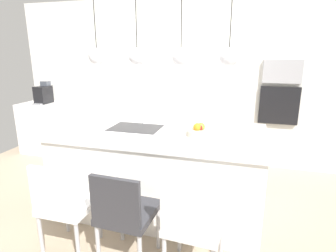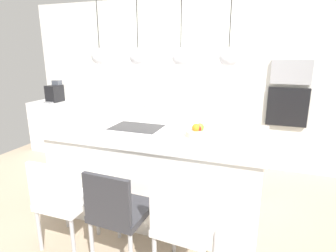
{
  "view_description": "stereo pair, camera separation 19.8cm",
  "coord_description": "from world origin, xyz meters",
  "px_view_note": "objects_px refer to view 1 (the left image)",
  "views": [
    {
      "loc": [
        0.88,
        -2.76,
        1.78
      ],
      "look_at": [
        0.1,
        0.0,
        1.0
      ],
      "focal_mm": 29.42,
      "sensor_mm": 36.0,
      "label": 1
    },
    {
      "loc": [
        1.07,
        -2.7,
        1.78
      ],
      "look_at": [
        0.1,
        0.0,
        1.0
      ],
      "focal_mm": 29.42,
      "sensor_mm": 36.0,
      "label": 2
    }
  ],
  "objects_px": {
    "chair_near": "(64,203)",
    "chair_far": "(193,223)",
    "coffee_machine": "(43,94)",
    "oven": "(279,105)",
    "microwave": "(282,71)",
    "chair_middle": "(125,212)",
    "fruit_bowl": "(201,131)"
  },
  "relations": [
    {
      "from": "microwave",
      "to": "chair_far",
      "type": "height_order",
      "value": "microwave"
    },
    {
      "from": "chair_far",
      "to": "chair_middle",
      "type": "bearing_deg",
      "value": -179.86
    },
    {
      "from": "microwave",
      "to": "chair_middle",
      "type": "bearing_deg",
      "value": -118.71
    },
    {
      "from": "coffee_machine",
      "to": "chair_near",
      "type": "xyz_separation_m",
      "value": [
        1.96,
        -2.22,
        -0.56
      ]
    },
    {
      "from": "fruit_bowl",
      "to": "coffee_machine",
      "type": "xyz_separation_m",
      "value": [
        -3.02,
        1.36,
        0.06
      ]
    },
    {
      "from": "chair_near",
      "to": "fruit_bowl",
      "type": "bearing_deg",
      "value": 38.84
    },
    {
      "from": "chair_middle",
      "to": "chair_far",
      "type": "bearing_deg",
      "value": 0.14
    },
    {
      "from": "fruit_bowl",
      "to": "chair_middle",
      "type": "height_order",
      "value": "fruit_bowl"
    },
    {
      "from": "chair_middle",
      "to": "coffee_machine",
      "type": "bearing_deg",
      "value": 138.94
    },
    {
      "from": "fruit_bowl",
      "to": "chair_near",
      "type": "bearing_deg",
      "value": -141.16
    },
    {
      "from": "fruit_bowl",
      "to": "coffee_machine",
      "type": "bearing_deg",
      "value": 155.69
    },
    {
      "from": "oven",
      "to": "chair_far",
      "type": "xyz_separation_m",
      "value": [
        -0.81,
        -2.51,
        -0.5
      ]
    },
    {
      "from": "chair_near",
      "to": "chair_far",
      "type": "relative_size",
      "value": 1.0
    },
    {
      "from": "chair_far",
      "to": "coffee_machine",
      "type": "bearing_deg",
      "value": 144.56
    },
    {
      "from": "coffee_machine",
      "to": "microwave",
      "type": "bearing_deg",
      "value": 4.34
    },
    {
      "from": "chair_near",
      "to": "microwave",
      "type": "bearing_deg",
      "value": 52.05
    },
    {
      "from": "chair_far",
      "to": "oven",
      "type": "bearing_deg",
      "value": 72.16
    },
    {
      "from": "coffee_machine",
      "to": "oven",
      "type": "height_order",
      "value": "oven"
    },
    {
      "from": "fruit_bowl",
      "to": "coffee_machine",
      "type": "relative_size",
      "value": 0.81
    },
    {
      "from": "chair_middle",
      "to": "chair_far",
      "type": "xyz_separation_m",
      "value": [
        0.57,
        0.0,
        0.0
      ]
    },
    {
      "from": "fruit_bowl",
      "to": "oven",
      "type": "bearing_deg",
      "value": 61.5
    },
    {
      "from": "chair_middle",
      "to": "fruit_bowl",
      "type": "bearing_deg",
      "value": 60.87
    },
    {
      "from": "chair_middle",
      "to": "chair_near",
      "type": "bearing_deg",
      "value": -179.99
    },
    {
      "from": "coffee_machine",
      "to": "chair_near",
      "type": "height_order",
      "value": "coffee_machine"
    },
    {
      "from": "microwave",
      "to": "chair_far",
      "type": "bearing_deg",
      "value": -107.84
    },
    {
      "from": "coffee_machine",
      "to": "chair_middle",
      "type": "relative_size",
      "value": 0.43
    },
    {
      "from": "microwave",
      "to": "chair_far",
      "type": "xyz_separation_m",
      "value": [
        -0.81,
        -2.51,
        -1.0
      ]
    },
    {
      "from": "chair_near",
      "to": "chair_far",
      "type": "distance_m",
      "value": 1.15
    },
    {
      "from": "coffee_machine",
      "to": "oven",
      "type": "xyz_separation_m",
      "value": [
        3.92,
        0.3,
        -0.05
      ]
    },
    {
      "from": "chair_near",
      "to": "chair_far",
      "type": "bearing_deg",
      "value": 0.07
    },
    {
      "from": "microwave",
      "to": "chair_near",
      "type": "xyz_separation_m",
      "value": [
        -1.96,
        -2.51,
        -1.01
      ]
    },
    {
      "from": "coffee_machine",
      "to": "chair_far",
      "type": "xyz_separation_m",
      "value": [
        3.11,
        -2.21,
        -0.55
      ]
    }
  ]
}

